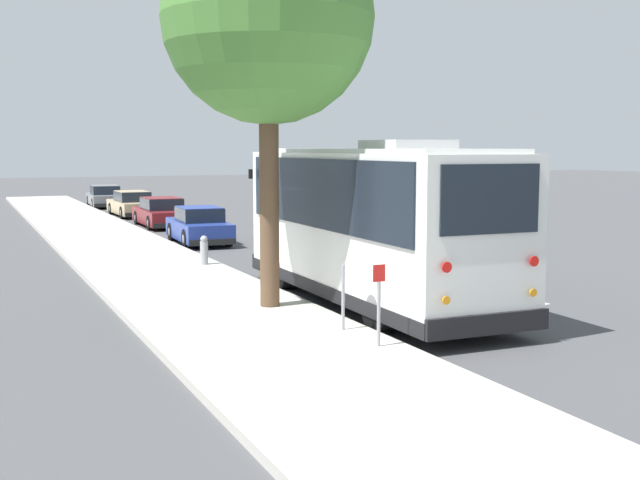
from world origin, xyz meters
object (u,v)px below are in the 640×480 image
(street_tree, at_px, (266,4))
(sign_post_near, at_px, (379,304))
(shuttle_bus, at_px, (371,217))
(parked_sedan_gray, at_px, (105,197))
(parked_sedan_blue, at_px, (199,227))
(parked_sedan_maroon, at_px, (161,213))
(sign_post_far, at_px, (343,298))
(parked_sedan_tan, at_px, (132,205))
(fire_hydrant, at_px, (204,250))

(street_tree, distance_m, sign_post_near, 6.74)
(shuttle_bus, distance_m, parked_sedan_gray, 31.81)
(parked_sedan_blue, xyz_separation_m, parked_sedan_maroon, (6.66, -0.20, -0.02))
(sign_post_far, bearing_deg, sign_post_near, 180.00)
(parked_sedan_maroon, distance_m, parked_sedan_tan, 5.92)
(parked_sedan_gray, relative_size, street_tree, 0.53)
(parked_sedan_maroon, relative_size, sign_post_far, 3.88)
(parked_sedan_maroon, distance_m, fire_hydrant, 12.82)
(parked_sedan_tan, bearing_deg, parked_sedan_blue, 178.46)
(parked_sedan_tan, relative_size, street_tree, 0.54)
(parked_sedan_tan, relative_size, parked_sedan_gray, 1.01)
(sign_post_far, bearing_deg, shuttle_bus, -36.67)
(parked_sedan_tan, height_order, sign_post_far, sign_post_far)
(fire_hydrant, bearing_deg, parked_sedan_gray, -3.32)
(sign_post_near, bearing_deg, parked_sedan_tan, -3.32)
(parked_sedan_gray, distance_m, fire_hydrant, 25.50)
(parked_sedan_maroon, xyz_separation_m, parked_sedan_gray, (12.77, 0.29, -0.01))
(parked_sedan_gray, relative_size, sign_post_far, 3.92)
(parked_sedan_maroon, distance_m, sign_post_far, 21.64)
(sign_post_far, bearing_deg, fire_hydrant, 0.01)
(shuttle_bus, xyz_separation_m, parked_sedan_maroon, (19.02, 0.13, -1.32))
(shuttle_bus, bearing_deg, street_tree, 87.39)
(shuttle_bus, bearing_deg, sign_post_near, 154.92)
(parked_sedan_tan, distance_m, street_tree, 25.51)
(shuttle_bus, xyz_separation_m, fire_hydrant, (6.32, 1.90, -1.35))
(parked_sedan_gray, distance_m, sign_post_near, 35.70)
(parked_sedan_maroon, xyz_separation_m, fire_hydrant, (-12.69, 1.77, -0.03))
(parked_sedan_gray, xyz_separation_m, street_tree, (-31.64, 1.90, 5.66))
(parked_sedan_maroon, height_order, street_tree, street_tree)
(parked_sedan_blue, height_order, parked_sedan_maroon, parked_sedan_blue)
(shuttle_bus, bearing_deg, fire_hydrant, 17.74)
(parked_sedan_blue, xyz_separation_m, sign_post_far, (-14.91, 1.56, 0.12))
(parked_sedan_tan, distance_m, sign_post_near, 28.87)
(parked_sedan_maroon, bearing_deg, sign_post_near, 176.32)
(sign_post_far, relative_size, fire_hydrant, 1.44)
(parked_sedan_blue, bearing_deg, parked_sedan_gray, 3.13)
(shuttle_bus, bearing_deg, parked_sedan_maroon, 1.40)
(sign_post_far, bearing_deg, parked_sedan_maroon, -4.68)
(sign_post_near, relative_size, sign_post_far, 1.16)
(parked_sedan_maroon, bearing_deg, street_tree, 174.12)
(parked_sedan_blue, height_order, parked_sedan_tan, parked_sedan_blue)
(parked_sedan_blue, bearing_deg, street_tree, 173.66)
(fire_hydrant, bearing_deg, sign_post_far, -179.99)
(shuttle_bus, relative_size, parked_sedan_gray, 1.95)
(street_tree, xyz_separation_m, fire_hydrant, (6.18, -0.42, -5.69))
(parked_sedan_gray, bearing_deg, parked_sedan_maroon, -175.75)
(street_tree, distance_m, sign_post_far, 6.15)
(parked_sedan_maroon, bearing_deg, sign_post_far, 176.05)
(parked_sedan_gray, bearing_deg, sign_post_far, -179.51)
(sign_post_far, bearing_deg, parked_sedan_tan, -3.48)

